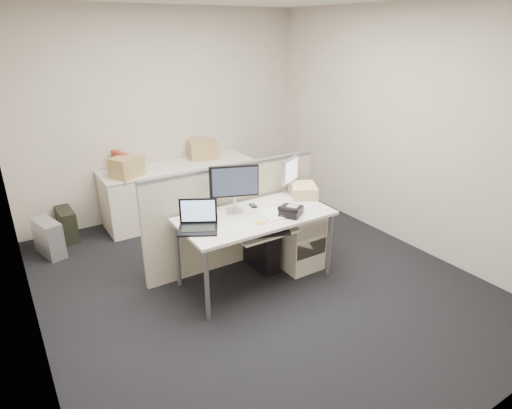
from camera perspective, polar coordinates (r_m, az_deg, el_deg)
floor at (r=4.51m, az=-0.10°, el=-10.01°), size 4.00×4.50×0.01m
wall_back at (r=5.93m, az=-12.02°, el=11.57°), size 4.00×0.02×2.70m
wall_front at (r=2.49m, az=28.90°, el=-5.72°), size 4.00×0.02×2.70m
wall_left at (r=3.39m, az=-30.03°, el=1.12°), size 0.02×4.50×2.70m
wall_right at (r=5.27m, az=18.89°, el=9.57°), size 0.02×4.50×2.70m
desk at (r=4.19m, az=-0.10°, el=-2.24°), size 1.50×0.75×0.73m
keyboard_tray at (r=4.07m, az=1.25°, el=-3.69°), size 0.62×0.32×0.02m
drawer_pedestal at (r=4.66m, az=5.32°, el=-4.32°), size 0.40×0.55×0.65m
cubicle_partition at (r=4.59m, az=-3.07°, el=-1.59°), size 2.00×0.06×1.10m
back_counter at (r=5.91m, az=-10.15°, el=1.66°), size 2.00×0.60×0.72m
monitor_main at (r=4.16m, az=-2.93°, el=2.08°), size 0.51×0.34×0.48m
monitor_small at (r=4.68m, az=4.55°, el=3.80°), size 0.35×0.28×0.39m
laptop at (r=3.83m, az=-7.83°, el=-1.71°), size 0.43×0.39×0.26m
trackball at (r=4.30m, az=4.20°, el=-0.37°), size 0.13×0.13×0.04m
desk_phone at (r=4.17m, az=4.71°, el=-0.91°), size 0.29×0.28×0.07m
paper_stack at (r=4.17m, az=2.22°, el=-1.27°), size 0.23×0.29×0.01m
sticky_pad at (r=4.00m, az=0.67°, el=-2.37°), size 0.10×0.10×0.01m
travel_mug at (r=4.15m, az=-5.82°, el=-0.47°), size 0.09×0.09×0.15m
banana at (r=4.17m, az=3.96°, el=-1.09°), size 0.19×0.14×0.04m
cellphone at (r=4.36m, az=-0.39°, el=-0.16°), size 0.07×0.11×0.01m
manila_folders at (r=4.65m, az=6.35°, el=1.87°), size 0.39×0.42×0.12m
keyboard at (r=4.01m, az=0.97°, el=-3.75°), size 0.52×0.33×0.03m
pc_tower_desk at (r=4.63m, az=0.68°, el=-5.83°), size 0.20×0.47×0.44m
pc_tower_spare_dark at (r=5.73m, az=-23.89°, el=-2.44°), size 0.19×0.42×0.39m
pc_tower_spare_silver at (r=5.42m, az=-25.93°, el=-4.01°), size 0.29×0.48×0.42m
cardboard_box_left at (r=5.43m, az=-16.82°, el=4.74°), size 0.44×0.40×0.27m
cardboard_box_right at (r=6.02m, az=-7.10°, el=7.21°), size 0.43×0.36×0.27m
red_binder at (r=5.63m, az=-17.64°, el=5.31°), size 0.13×0.31×0.28m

